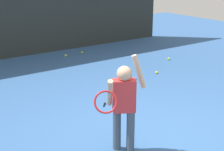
{
  "coord_description": "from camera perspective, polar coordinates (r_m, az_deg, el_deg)",
  "views": [
    {
      "loc": [
        -3.12,
        -3.47,
        2.44
      ],
      "look_at": [
        -0.28,
        0.53,
        0.85
      ],
      "focal_mm": 54.97,
      "sensor_mm": 36.0,
      "label": 1
    }
  ],
  "objects": [
    {
      "name": "ground_plane",
      "position": [
        5.27,
        5.92,
        -9.76
      ],
      "size": [
        20.0,
        20.0,
        0.0
      ],
      "primitive_type": "plane",
      "color": "#335B93"
    },
    {
      "name": "tennis_ball_3",
      "position": [
        9.33,
        9.43,
        2.75
      ],
      "size": [
        0.07,
        0.07,
        0.07
      ],
      "primitive_type": "sphere",
      "color": "#CCE033",
      "rests_on": "ground"
    },
    {
      "name": "water_bottle",
      "position": [
        7.63,
        3.05,
        0.14
      ],
      "size": [
        0.07,
        0.07,
        0.22
      ],
      "primitive_type": "cylinder",
      "color": "#D83F33",
      "rests_on": "ground"
    },
    {
      "name": "tennis_ball_2",
      "position": [
        9.93,
        -5.01,
        3.84
      ],
      "size": [
        0.07,
        0.07,
        0.07
      ],
      "primitive_type": "sphere",
      "color": "#CCE033",
      "rests_on": "ground"
    },
    {
      "name": "tennis_player",
      "position": [
        4.53,
        1.89,
        -4.31
      ],
      "size": [
        0.88,
        0.54,
        1.35
      ],
      "rotation": [
        0.0,
        0.0,
        -0.53
      ],
      "color": "#3F4C59",
      "rests_on": "ground"
    },
    {
      "name": "tennis_ball_0",
      "position": [
        8.1,
        7.44,
        0.51
      ],
      "size": [
        0.07,
        0.07,
        0.07
      ],
      "primitive_type": "sphere",
      "color": "#CCE033",
      "rests_on": "ground"
    },
    {
      "name": "tennis_ball_1",
      "position": [
        9.64,
        -7.71,
        3.32
      ],
      "size": [
        0.07,
        0.07,
        0.07
      ],
      "primitive_type": "sphere",
      "color": "#CCE033",
      "rests_on": "ground"
    }
  ]
}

